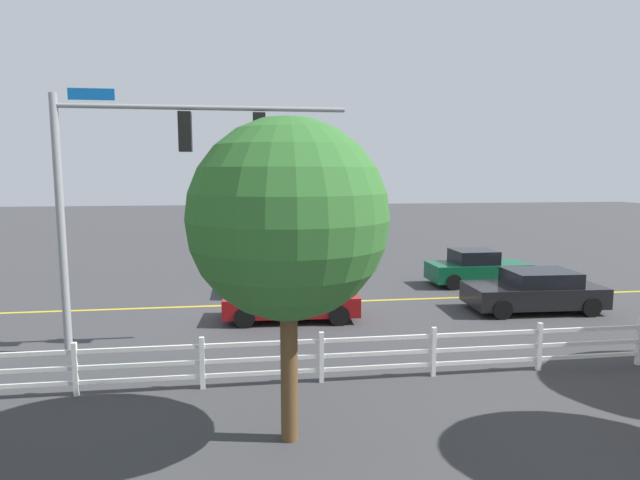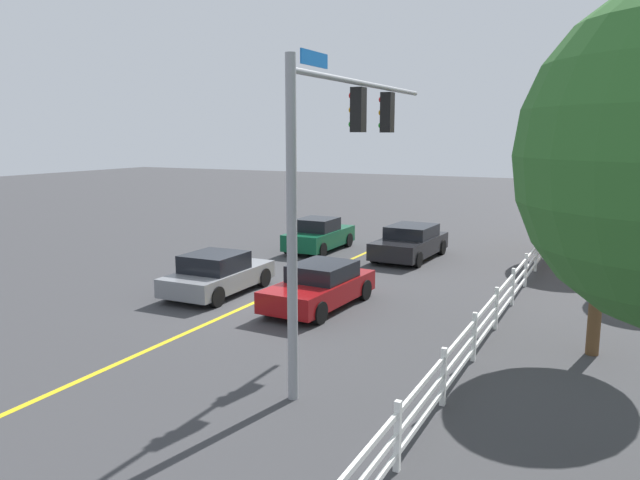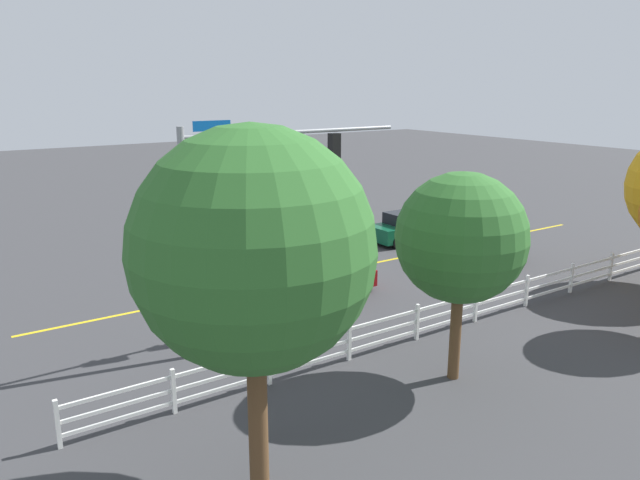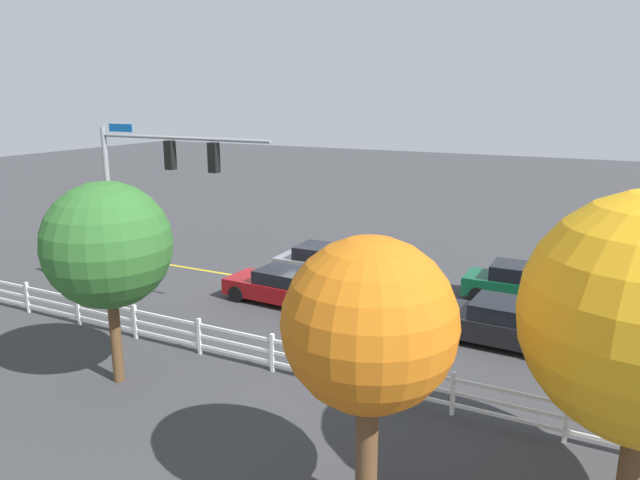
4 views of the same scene
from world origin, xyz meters
name	(u,v)px [view 1 (image 1 of 4)]	position (x,y,z in m)	size (l,w,h in m)	color
ground_plane	(282,304)	(0.00, 0.00, 0.00)	(120.00, 120.00, 0.00)	#38383A
lane_center_stripe	(391,300)	(-4.00, 0.00, 0.00)	(28.00, 0.16, 0.01)	gold
signal_assembly	(145,170)	(3.73, 4.46, 4.73)	(7.31, 0.38, 6.71)	gray
car_0	(282,277)	(-0.10, -1.66, 0.65)	(4.11, 2.03, 1.37)	slate
car_1	(477,268)	(-8.27, -2.08, 0.70)	(4.09, 1.84, 1.48)	#0C4C2D
car_2	(535,291)	(-8.43, 2.12, 0.68)	(4.51, 2.18, 1.39)	black
car_3	(293,299)	(-0.20, 2.03, 0.64)	(4.31, 2.02, 1.32)	maroon
white_rail_fence	(434,351)	(-3.00, 7.18, 0.60)	(26.10, 0.10, 1.15)	white
tree_1	(288,220)	(0.51, 9.60, 3.87)	(3.38, 3.38, 5.58)	brown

